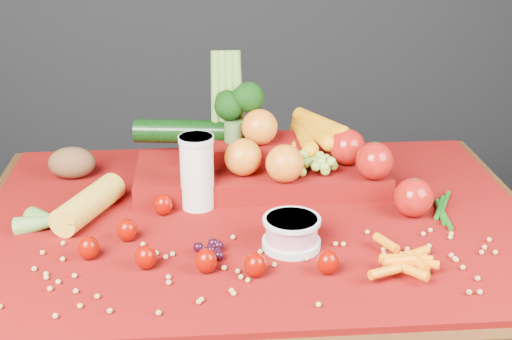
{
  "coord_description": "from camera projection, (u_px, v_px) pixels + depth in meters",
  "views": [
    {
      "loc": [
        -0.1,
        -1.23,
        1.38
      ],
      "look_at": [
        0.0,
        0.02,
        0.85
      ],
      "focal_mm": 50.0,
      "sensor_mm": 36.0,
      "label": 1
    }
  ],
  "objects": [
    {
      "name": "potato",
      "position": [
        72.0,
        163.0,
        1.53
      ],
      "size": [
        0.1,
        0.07,
        0.07
      ],
      "primitive_type": "ellipsoid",
      "color": "brown",
      "rests_on": "red_cloth"
    },
    {
      "name": "red_cloth",
      "position": [
        257.0,
        219.0,
        1.38
      ],
      "size": [
        1.05,
        0.75,
        0.01
      ],
      "primitive_type": "cube",
      "color": "#69030B",
      "rests_on": "table"
    },
    {
      "name": "milk_glass",
      "position": [
        197.0,
        169.0,
        1.38
      ],
      "size": [
        0.07,
        0.07,
        0.15
      ],
      "rotation": [
        0.0,
        0.0,
        0.2
      ],
      "color": "silver",
      "rests_on": "red_cloth"
    },
    {
      "name": "table",
      "position": [
        257.0,
        264.0,
        1.42
      ],
      "size": [
        1.1,
        0.8,
        0.75
      ],
      "color": "#36220C",
      "rests_on": "ground"
    },
    {
      "name": "produce_mound",
      "position": [
        270.0,
        157.0,
        1.5
      ],
      "size": [
        0.59,
        0.36,
        0.27
      ],
      "color": "#69030B",
      "rests_on": "red_cloth"
    },
    {
      "name": "strawberry_scatter",
      "position": [
        186.0,
        244.0,
        1.22
      ],
      "size": [
        0.44,
        0.28,
        0.05
      ],
      "color": "#830400",
      "rests_on": "red_cloth"
    },
    {
      "name": "dark_grape_cluster",
      "position": [
        212.0,
        250.0,
        1.23
      ],
      "size": [
        0.06,
        0.05,
        0.03
      ],
      "primitive_type": null,
      "color": "black",
      "rests_on": "red_cloth"
    },
    {
      "name": "yogurt_bowl",
      "position": [
        292.0,
        232.0,
        1.25
      ],
      "size": [
        0.1,
        0.1,
        0.06
      ],
      "rotation": [
        0.0,
        0.0,
        -0.14
      ],
      "color": "silver",
      "rests_on": "red_cloth"
    },
    {
      "name": "soybean_scatter",
      "position": [
        266.0,
        267.0,
        1.19
      ],
      "size": [
        0.84,
        0.24,
        0.01
      ],
      "primitive_type": null,
      "color": "tan",
      "rests_on": "red_cloth"
    },
    {
      "name": "green_bean_pile",
      "position": [
        441.0,
        209.0,
        1.39
      ],
      "size": [
        0.14,
        0.12,
        0.01
      ],
      "primitive_type": null,
      "color": "#165613",
      "rests_on": "red_cloth"
    },
    {
      "name": "baby_carrot_pile",
      "position": [
        397.0,
        258.0,
        1.2
      ],
      "size": [
        0.17,
        0.17,
        0.03
      ],
      "primitive_type": null,
      "color": "orange",
      "rests_on": "red_cloth"
    },
    {
      "name": "corn_ear",
      "position": [
        64.0,
        215.0,
        1.33
      ],
      "size": [
        0.24,
        0.26,
        0.06
      ],
      "rotation": [
        0.0,
        0.0,
        1.14
      ],
      "color": "yellow",
      "rests_on": "red_cloth"
    }
  ]
}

